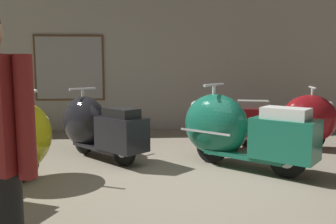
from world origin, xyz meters
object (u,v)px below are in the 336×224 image
Objects in this scene: scooter_0 at (1,145)px; scooter_2 at (235,130)px; scooter_1 at (95,126)px; scooter_3 at (291,121)px.

scooter_0 is 2.82m from scooter_2.
scooter_3 reaches higher than scooter_1.
scooter_2 is (1.92, -0.66, 0.04)m from scooter_1.
scooter_3 is at bearing -126.95° from scooter_1.
scooter_1 is at bearing -8.29° from scooter_0.
scooter_0 is 4.26m from scooter_3.
scooter_1 is 0.91× the size of scooter_2.
scooter_3 is (3.91, 1.68, -0.03)m from scooter_0.
scooter_3 is at bearing -98.58° from scooter_2.
scooter_0 is 1.19× the size of scooter_1.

